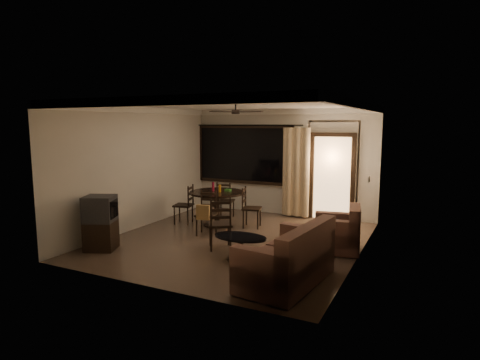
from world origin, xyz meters
The scene contains 12 objects.
ground centered at (0.00, 0.00, 0.00)m, with size 5.50×5.50×0.00m, color #7F6651.
room_shell centered at (0.59, 1.77, 1.83)m, with size 5.50×6.70×5.50m.
dining_table centered at (-0.95, 0.91, 0.64)m, with size 1.31×1.31×1.04m.
dining_chair_west centered at (-1.77, 0.71, 0.28)m, with size 0.51×0.51×0.95m.
dining_chair_east centered at (-0.14, 1.10, 0.28)m, with size 0.51×0.51×0.95m.
dining_chair_south centered at (-0.75, 0.07, 0.31)m, with size 0.51×0.55×0.95m.
dining_chair_north centered at (-1.13, 1.67, 0.28)m, with size 0.51×0.51×0.95m.
tv_cabinet centered at (-2.05, -1.72, 0.53)m, with size 0.70×0.67×1.05m.
sofa centered at (1.78, -1.73, 0.37)m, with size 1.11×1.82×0.92m.
armchair centered at (2.10, 0.21, 0.35)m, with size 0.99×0.99×0.86m.
coffee_table centered at (0.62, -1.06, 0.29)m, with size 0.99×0.59×0.43m.
side_chair centered at (-0.01, -0.66, 0.30)m, with size 0.62×0.62×1.02m.
Camera 1 is at (3.65, -7.29, 2.41)m, focal length 30.00 mm.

